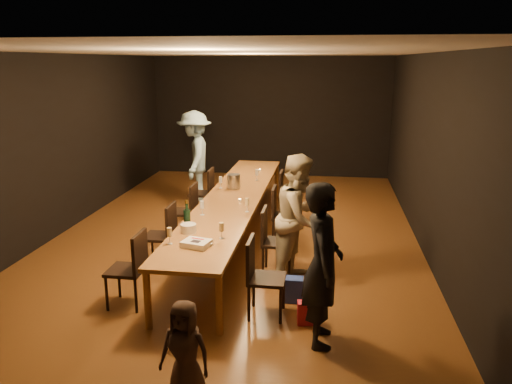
# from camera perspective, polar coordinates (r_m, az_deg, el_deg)

# --- Properties ---
(ground) EXTENTS (10.00, 10.00, 0.00)m
(ground) POSITION_cam_1_polar(r_m,az_deg,el_deg) (8.30, -2.54, -5.53)
(ground) COLOR #431F10
(ground) RESTS_ON ground
(room_shell) EXTENTS (6.04, 10.04, 3.02)m
(room_shell) POSITION_cam_1_polar(r_m,az_deg,el_deg) (7.83, -2.72, 8.89)
(room_shell) COLOR black
(room_shell) RESTS_ON ground
(table) EXTENTS (0.90, 6.00, 0.75)m
(table) POSITION_cam_1_polar(r_m,az_deg,el_deg) (8.08, -2.60, -0.86)
(table) COLOR brown
(table) RESTS_ON ground
(chair_right_0) EXTENTS (0.42, 0.42, 0.93)m
(chair_right_0) POSITION_cam_1_polar(r_m,az_deg,el_deg) (5.80, 1.24, -9.78)
(chair_right_0) COLOR black
(chair_right_0) RESTS_ON ground
(chair_right_1) EXTENTS (0.42, 0.42, 0.93)m
(chair_right_1) POSITION_cam_1_polar(r_m,az_deg,el_deg) (6.91, 2.49, -5.68)
(chair_right_1) COLOR black
(chair_right_1) RESTS_ON ground
(chair_right_2) EXTENTS (0.42, 0.42, 0.93)m
(chair_right_2) POSITION_cam_1_polar(r_m,az_deg,el_deg) (8.04, 3.39, -2.72)
(chair_right_2) COLOR black
(chair_right_2) RESTS_ON ground
(chair_right_3) EXTENTS (0.42, 0.42, 0.93)m
(chair_right_3) POSITION_cam_1_polar(r_m,az_deg,el_deg) (9.19, 4.06, -0.49)
(chair_right_3) COLOR black
(chair_right_3) RESTS_ON ground
(chair_left_0) EXTENTS (0.42, 0.42, 0.93)m
(chair_left_0) POSITION_cam_1_polar(r_m,az_deg,el_deg) (6.23, -14.65, -8.52)
(chair_left_0) COLOR black
(chair_left_0) RESTS_ON ground
(chair_left_1) EXTENTS (0.42, 0.42, 0.93)m
(chair_left_1) POSITION_cam_1_polar(r_m,az_deg,el_deg) (7.27, -11.01, -4.90)
(chair_left_1) COLOR black
(chair_left_1) RESTS_ON ground
(chair_left_2) EXTENTS (0.42, 0.42, 0.93)m
(chair_left_2) POSITION_cam_1_polar(r_m,az_deg,el_deg) (8.35, -8.32, -2.18)
(chair_left_2) COLOR black
(chair_left_2) RESTS_ON ground
(chair_left_3) EXTENTS (0.42, 0.42, 0.93)m
(chair_left_3) POSITION_cam_1_polar(r_m,az_deg,el_deg) (9.46, -6.26, -0.09)
(chair_left_3) COLOR black
(chair_left_3) RESTS_ON ground
(woman_birthday) EXTENTS (0.46, 0.66, 1.73)m
(woman_birthday) POSITION_cam_1_polar(r_m,az_deg,el_deg) (5.18, 7.62, -8.22)
(woman_birthday) COLOR black
(woman_birthday) RESTS_ON ground
(woman_tan) EXTENTS (0.88, 1.00, 1.72)m
(woman_tan) POSITION_cam_1_polar(r_m,az_deg,el_deg) (6.62, 4.99, -3.01)
(woman_tan) COLOR tan
(woman_tan) RESTS_ON ground
(man_blue) EXTENTS (0.92, 1.33, 1.90)m
(man_blue) POSITION_cam_1_polar(r_m,az_deg,el_deg) (10.48, -6.99, 4.05)
(man_blue) COLOR #80A9C6
(man_blue) RESTS_ON ground
(child) EXTENTS (0.49, 0.35, 0.93)m
(child) POSITION_cam_1_polar(r_m,az_deg,el_deg) (4.52, -8.11, -17.63)
(child) COLOR #3A2920
(child) RESTS_ON ground
(gift_bag_red) EXTENTS (0.24, 0.16, 0.27)m
(gift_bag_red) POSITION_cam_1_polar(r_m,az_deg,el_deg) (5.79, 5.92, -13.57)
(gift_bag_red) COLOR red
(gift_bag_red) RESTS_ON ground
(gift_bag_blue) EXTENTS (0.25, 0.17, 0.31)m
(gift_bag_blue) POSITION_cam_1_polar(r_m,az_deg,el_deg) (6.26, 4.24, -11.06)
(gift_bag_blue) COLOR #2741AB
(gift_bag_blue) RESTS_ON ground
(birthday_cake) EXTENTS (0.36, 0.32, 0.08)m
(birthday_cake) POSITION_cam_1_polar(r_m,az_deg,el_deg) (5.96, -6.82, -5.86)
(birthday_cake) COLOR white
(birthday_cake) RESTS_ON table
(plate_stack) EXTENTS (0.22, 0.22, 0.11)m
(plate_stack) POSITION_cam_1_polar(r_m,az_deg,el_deg) (6.43, -7.74, -4.13)
(plate_stack) COLOR white
(plate_stack) RESTS_ON table
(champagne_bottle) EXTENTS (0.10, 0.10, 0.38)m
(champagne_bottle) POSITION_cam_1_polar(r_m,az_deg,el_deg) (6.57, -7.90, -2.52)
(champagne_bottle) COLOR black
(champagne_bottle) RESTS_ON table
(ice_bucket) EXTENTS (0.25, 0.25, 0.24)m
(ice_bucket) POSITION_cam_1_polar(r_m,az_deg,el_deg) (8.58, -2.55, 1.24)
(ice_bucket) COLOR #A7A8AC
(ice_bucket) RESTS_ON table
(wineglass_0) EXTENTS (0.06, 0.06, 0.21)m
(wineglass_0) POSITION_cam_1_polar(r_m,az_deg,el_deg) (6.06, -9.86, -4.97)
(wineglass_0) COLOR beige
(wineglass_0) RESTS_ON table
(wineglass_1) EXTENTS (0.06, 0.06, 0.21)m
(wineglass_1) POSITION_cam_1_polar(r_m,az_deg,el_deg) (6.17, -3.97, -4.43)
(wineglass_1) COLOR beige
(wineglass_1) RESTS_ON table
(wineglass_2) EXTENTS (0.06, 0.06, 0.21)m
(wineglass_2) POSITION_cam_1_polar(r_m,az_deg,el_deg) (7.12, -6.18, -1.83)
(wineglass_2) COLOR silver
(wineglass_2) RESTS_ON table
(wineglass_3) EXTENTS (0.06, 0.06, 0.21)m
(wineglass_3) POSITION_cam_1_polar(r_m,az_deg,el_deg) (7.23, -1.04, -1.49)
(wineglass_3) COLOR beige
(wineglass_3) RESTS_ON table
(wineglass_4) EXTENTS (0.06, 0.06, 0.21)m
(wineglass_4) POSITION_cam_1_polar(r_m,az_deg,el_deg) (8.59, -4.07, 1.10)
(wineglass_4) COLOR silver
(wineglass_4) RESTS_ON table
(wineglass_5) EXTENTS (0.06, 0.06, 0.21)m
(wineglass_5) POSITION_cam_1_polar(r_m,az_deg,el_deg) (9.13, 0.10, 1.97)
(wineglass_5) COLOR silver
(wineglass_5) RESTS_ON table
(tealight_near) EXTENTS (0.05, 0.05, 0.03)m
(tealight_near) POSITION_cam_1_polar(r_m,az_deg,el_deg) (5.97, -5.25, -6.01)
(tealight_near) COLOR #B2B7B2
(tealight_near) RESTS_ON table
(tealight_mid) EXTENTS (0.05, 0.05, 0.03)m
(tealight_mid) POSITION_cam_1_polar(r_m,az_deg,el_deg) (7.81, -1.86, -0.93)
(tealight_mid) COLOR #B2B7B2
(tealight_mid) RESTS_ON table
(tealight_far) EXTENTS (0.05, 0.05, 0.03)m
(tealight_far) POSITION_cam_1_polar(r_m,az_deg,el_deg) (9.95, 0.42, 2.51)
(tealight_far) COLOR #B2B7B2
(tealight_far) RESTS_ON table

